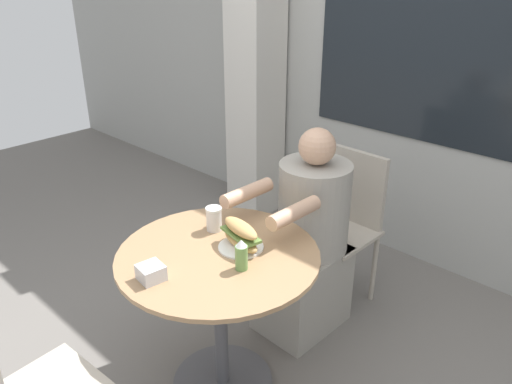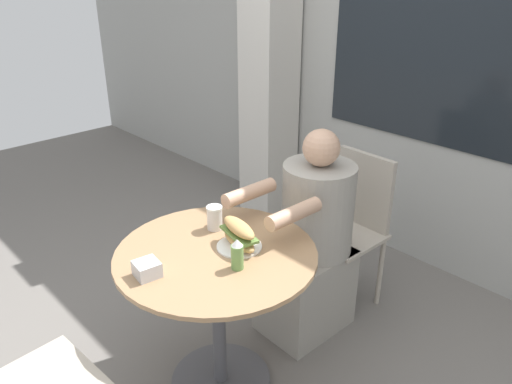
# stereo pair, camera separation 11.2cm
# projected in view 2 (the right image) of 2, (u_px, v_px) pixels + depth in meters

# --- Properties ---
(ground_plane) EXTENTS (8.00, 8.00, 0.00)m
(ground_plane) POSITION_uv_depth(u_px,v_px,m) (221.00, 380.00, 2.35)
(ground_plane) COLOR slate
(storefront_wall) EXTENTS (8.00, 0.09, 2.80)m
(storefront_wall) POSITION_uv_depth(u_px,v_px,m) (441.00, 38.00, 2.80)
(storefront_wall) COLOR #9E9E99
(storefront_wall) RESTS_ON ground_plane
(lattice_pillar) EXTENTS (0.32, 0.32, 2.40)m
(lattice_pillar) POSITION_uv_depth(u_px,v_px,m) (269.00, 54.00, 3.50)
(lattice_pillar) COLOR beige
(lattice_pillar) RESTS_ON ground_plane
(cafe_table) EXTENTS (0.84, 0.84, 0.71)m
(cafe_table) POSITION_uv_depth(u_px,v_px,m) (217.00, 288.00, 2.13)
(cafe_table) COLOR #997551
(cafe_table) RESTS_ON ground_plane
(diner_chair) EXTENTS (0.39, 0.39, 0.87)m
(diner_chair) POSITION_uv_depth(u_px,v_px,m) (353.00, 217.00, 2.73)
(diner_chair) COLOR #ADA393
(diner_chair) RESTS_ON ground_plane
(seated_diner) EXTENTS (0.37, 0.65, 1.09)m
(seated_diner) POSITION_uv_depth(u_px,v_px,m) (310.00, 248.00, 2.53)
(seated_diner) COLOR gray
(seated_diner) RESTS_ON ground_plane
(sandwich_on_plate) EXTENTS (0.22, 0.19, 0.12)m
(sandwich_on_plate) POSITION_uv_depth(u_px,v_px,m) (239.00, 236.00, 2.06)
(sandwich_on_plate) COLOR white
(sandwich_on_plate) RESTS_ON cafe_table
(drink_cup) EXTENTS (0.07, 0.07, 0.11)m
(drink_cup) POSITION_uv_depth(u_px,v_px,m) (215.00, 218.00, 2.21)
(drink_cup) COLOR silver
(drink_cup) RESTS_ON cafe_table
(napkin_box) EXTENTS (0.10, 0.10, 0.06)m
(napkin_box) POSITION_uv_depth(u_px,v_px,m) (147.00, 269.00, 1.89)
(napkin_box) COLOR silver
(napkin_box) RESTS_ON cafe_table
(condiment_bottle) EXTENTS (0.05, 0.05, 0.13)m
(condiment_bottle) POSITION_uv_depth(u_px,v_px,m) (237.00, 254.00, 1.92)
(condiment_bottle) COLOR #66934C
(condiment_bottle) RESTS_ON cafe_table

